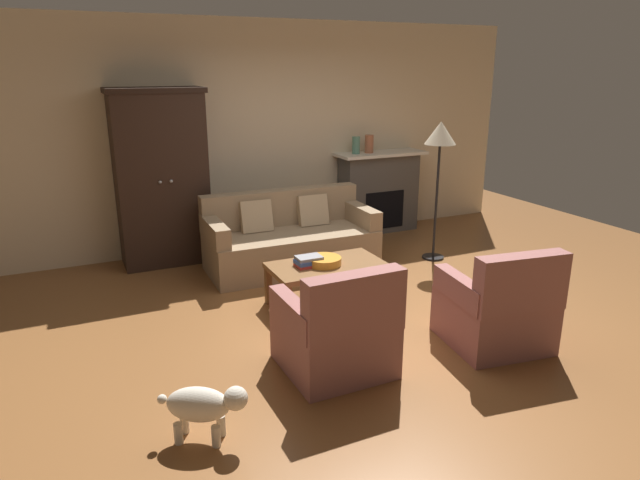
% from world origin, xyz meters
% --- Properties ---
extents(ground_plane, '(9.60, 9.60, 0.00)m').
position_xyz_m(ground_plane, '(0.00, 0.00, 0.00)').
color(ground_plane, brown).
extents(back_wall, '(7.20, 0.10, 2.80)m').
position_xyz_m(back_wall, '(0.00, 2.55, 1.40)').
color(back_wall, beige).
rests_on(back_wall, ground).
extents(fireplace, '(1.26, 0.48, 1.12)m').
position_xyz_m(fireplace, '(1.55, 2.30, 0.57)').
color(fireplace, '#4C4947').
rests_on(fireplace, ground).
extents(armoire, '(1.06, 0.57, 2.02)m').
position_xyz_m(armoire, '(-1.40, 2.22, 1.01)').
color(armoire, black).
rests_on(armoire, ground).
extents(couch, '(1.94, 0.89, 0.86)m').
position_xyz_m(couch, '(-0.14, 1.43, 0.32)').
color(couch, '#937A5B').
rests_on(couch, ground).
extents(coffee_table, '(1.10, 0.60, 0.42)m').
position_xyz_m(coffee_table, '(-0.23, 0.27, 0.37)').
color(coffee_table, brown).
rests_on(coffee_table, ground).
extents(fruit_bowl, '(0.33, 0.33, 0.07)m').
position_xyz_m(fruit_bowl, '(-0.26, 0.26, 0.46)').
color(fruit_bowl, orange).
rests_on(fruit_bowl, coffee_table).
extents(book_stack, '(0.26, 0.18, 0.10)m').
position_xyz_m(book_stack, '(-0.41, 0.29, 0.47)').
color(book_stack, '#B73833').
rests_on(book_stack, coffee_table).
extents(mantel_vase_jade, '(0.11, 0.11, 0.23)m').
position_xyz_m(mantel_vase_jade, '(1.17, 2.28, 1.23)').
color(mantel_vase_jade, slate).
rests_on(mantel_vase_jade, fireplace).
extents(mantel_vase_terracotta, '(0.12, 0.12, 0.24)m').
position_xyz_m(mantel_vase_terracotta, '(1.37, 2.28, 1.24)').
color(mantel_vase_terracotta, '#A86042').
rests_on(mantel_vase_terracotta, fireplace).
extents(armchair_near_left, '(0.79, 0.78, 0.88)m').
position_xyz_m(armchair_near_left, '(-0.70, -0.90, 0.32)').
color(armchair_near_left, '#935B56').
rests_on(armchair_near_left, ground).
extents(armchair_near_right, '(0.87, 0.87, 0.88)m').
position_xyz_m(armchair_near_right, '(0.69, -1.09, 0.32)').
color(armchair_near_right, '#935B56').
rests_on(armchair_near_right, ground).
extents(floor_lamp, '(0.36, 0.36, 1.64)m').
position_xyz_m(floor_lamp, '(1.55, 0.97, 1.42)').
color(floor_lamp, black).
rests_on(floor_lamp, ground).
extents(dog, '(0.51, 0.39, 0.39)m').
position_xyz_m(dog, '(-1.83, -1.30, 0.25)').
color(dog, beige).
rests_on(dog, ground).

